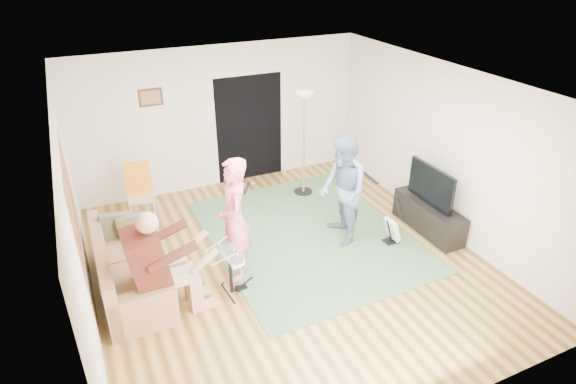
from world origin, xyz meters
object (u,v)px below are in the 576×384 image
object	(u,v)px
singer	(234,220)
tv_cabinet	(428,217)
torchiere_lamp	(304,126)
drum_kit	(231,274)
television	(431,185)
dining_chair	(142,202)
sofa	(126,274)
guitar_spare	(393,229)
guitarist	(342,191)

from	to	relation	value
singer	tv_cabinet	world-z (taller)	singer
torchiere_lamp	drum_kit	bearing A→B (deg)	-134.66
tv_cabinet	television	xyz separation A→B (m)	(-0.05, 0.00, 0.60)
dining_chair	television	world-z (taller)	television
drum_kit	dining_chair	world-z (taller)	dining_chair
singer	tv_cabinet	size ratio (longest dim) A/B	1.30
drum_kit	tv_cabinet	world-z (taller)	drum_kit
sofa	torchiere_lamp	bearing A→B (deg)	24.40
torchiere_lamp	dining_chair	xyz separation A→B (m)	(-2.97, 0.22, -0.98)
dining_chair	singer	bearing A→B (deg)	-59.45
guitar_spare	sofa	bearing A→B (deg)	172.21
guitarist	drum_kit	bearing A→B (deg)	-63.33
guitarist	guitar_spare	bearing A→B (deg)	72.22
drum_kit	guitar_spare	world-z (taller)	guitar_spare
guitar_spare	television	xyz separation A→B (m)	(0.72, 0.06, 0.61)
guitar_spare	dining_chair	bearing A→B (deg)	145.92
sofa	singer	size ratio (longest dim) A/B	1.11
guitarist	sofa	bearing A→B (deg)	-79.98
dining_chair	tv_cabinet	distance (m)	4.84
singer	dining_chair	size ratio (longest dim) A/B	1.77
guitarist	singer	bearing A→B (deg)	-72.78
guitarist	guitar_spare	distance (m)	1.05
dining_chair	tv_cabinet	world-z (taller)	dining_chair
singer	torchiere_lamp	distance (m)	2.78
drum_kit	tv_cabinet	distance (m)	3.50
dining_chair	drum_kit	bearing A→B (deg)	-67.07
drum_kit	tv_cabinet	xyz separation A→B (m)	(3.50, 0.16, -0.05)
guitar_spare	singer	bearing A→B (deg)	174.08
drum_kit	torchiere_lamp	xyz separation A→B (m)	(2.21, 2.24, 1.05)
dining_chair	tv_cabinet	xyz separation A→B (m)	(4.26, -2.30, -0.12)
singer	dining_chair	distance (m)	2.38
singer	guitar_spare	xyz separation A→B (m)	(2.52, -0.26, -0.67)
singer	television	xyz separation A→B (m)	(3.24, -0.20, -0.06)
torchiere_lamp	tv_cabinet	distance (m)	2.68
guitarist	guitar_spare	xyz separation A→B (m)	(0.72, -0.42, -0.64)
guitar_spare	tv_cabinet	distance (m)	0.77
drum_kit	dining_chair	xyz separation A→B (m)	(-0.76, 2.46, 0.07)
guitar_spare	tv_cabinet	bearing A→B (deg)	4.70
singer	sofa	bearing A→B (deg)	-89.75
sofa	guitarist	size ratio (longest dim) A/B	1.14
guitar_spare	dining_chair	size ratio (longest dim) A/B	0.83
drum_kit	guitarist	bearing A→B (deg)	14.32
torchiere_lamp	guitar_spare	bearing A→B (deg)	-76.31
drum_kit	guitarist	xyz separation A→B (m)	(2.02, 0.52, 0.59)
sofa	tv_cabinet	xyz separation A→B (m)	(4.79, -0.49, -0.02)
sofa	television	size ratio (longest dim) A/B	2.01
singer	guitarist	xyz separation A→B (m)	(1.81, 0.15, -0.02)
drum_kit	guitar_spare	bearing A→B (deg)	2.09
guitar_spare	tv_cabinet	world-z (taller)	guitar_spare
singer	dining_chair	world-z (taller)	singer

